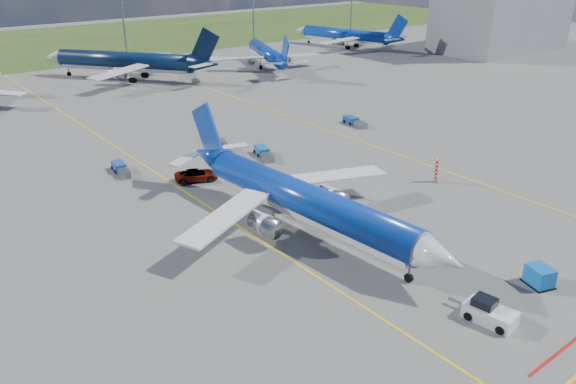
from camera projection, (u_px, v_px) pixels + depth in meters
ground at (320, 279)px, 49.34m from camera, size 400.00×400.00×0.00m
taxiway_lines at (174, 183)px, 69.38m from camera, size 60.25×160.00×0.02m
floodlight_masts at (39, 15)px, 129.22m from camera, size 202.20×0.50×22.70m
terminal_building at (504, 2)px, 155.39m from camera, size 42.00×22.00×26.00m
warning_post at (436, 171)px, 69.25m from camera, size 0.50×0.50×3.00m
bg_jet_n at (127, 79)px, 124.18m from camera, size 53.20×55.24×11.51m
bg_jet_ne at (267, 67)px, 137.27m from camera, size 39.01×43.81×9.47m
bg_jet_ene at (344, 47)px, 164.29m from camera, size 38.17×44.73×10.10m
main_airliner at (306, 232)px, 57.56m from camera, size 32.27×40.69×10.09m
pushback_tug at (489, 312)px, 43.55m from camera, size 2.59×5.55×1.85m
uld_container at (540, 276)px, 48.17m from camera, size 2.29×2.56×1.71m
service_car_b at (197, 175)px, 69.88m from camera, size 5.92×4.17×1.50m
service_car_c at (222, 147)px, 79.72m from camera, size 3.76×5.26×1.41m
baggage_tug_w at (264, 153)px, 78.00m from camera, size 2.81×5.30×1.15m
baggage_tug_c at (121, 169)px, 72.42m from camera, size 2.05×5.07×1.11m
baggage_tug_e at (354, 122)px, 92.10m from camera, size 2.05×5.19×1.13m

